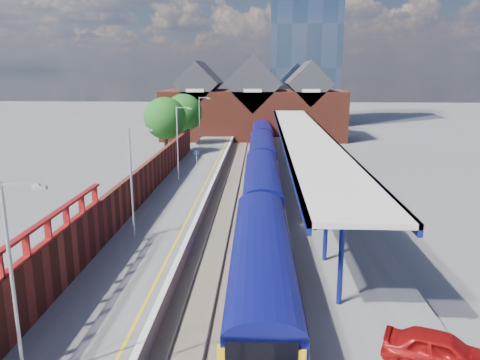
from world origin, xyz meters
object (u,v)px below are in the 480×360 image
(parked_car_red, at_px, (442,351))
(parked_car_blue, at_px, (318,172))
(lamp_post_a, at_px, (16,272))
(parked_car_silver, at_px, (346,213))
(lamp_post_b, at_px, (133,176))
(platform_sign, at_px, (197,159))
(lamp_post_d, at_px, (201,121))
(parked_car_dark, at_px, (319,181))
(train, at_px, (262,164))
(lamp_post_c, at_px, (179,139))

(parked_car_red, relative_size, parked_car_blue, 0.85)
(lamp_post_a, relative_size, parked_car_blue, 1.50)
(lamp_post_a, relative_size, parked_car_silver, 1.84)
(lamp_post_b, distance_m, parked_car_blue, 22.14)
(lamp_post_a, distance_m, parked_car_silver, 22.67)
(platform_sign, relative_size, parked_car_silver, 0.66)
(lamp_post_d, height_order, parked_car_dark, lamp_post_d)
(lamp_post_a, xyz_separation_m, parked_car_blue, (13.33, 31.36, -3.35))
(parked_car_blue, bearing_deg, train, 69.63)
(lamp_post_b, relative_size, lamp_post_d, 1.00)
(parked_car_silver, bearing_deg, platform_sign, 21.43)
(train, height_order, parked_car_red, train)
(parked_car_blue, bearing_deg, lamp_post_b, 132.80)
(train, distance_m, platform_sign, 6.53)
(lamp_post_a, height_order, platform_sign, lamp_post_a)
(lamp_post_b, xyz_separation_m, lamp_post_c, (0.00, 16.00, 0.00))
(lamp_post_b, distance_m, parked_car_red, 19.26)
(parked_car_dark, bearing_deg, platform_sign, 81.96)
(parked_car_red, relative_size, parked_car_silver, 1.04)
(lamp_post_d, bearing_deg, lamp_post_a, -90.00)
(parked_car_blue, bearing_deg, lamp_post_a, 147.28)
(parked_car_blue, bearing_deg, parked_car_silver, 171.97)
(lamp_post_c, height_order, parked_car_red, lamp_post_c)
(train, height_order, lamp_post_d, lamp_post_d)
(train, height_order, parked_car_blue, train)
(train, relative_size, parked_car_dark, 16.62)
(train, distance_m, parked_car_silver, 15.80)
(train, height_order, platform_sign, platform_sign)
(parked_car_red, height_order, parked_car_blue, parked_car_red)
(lamp_post_a, distance_m, parked_car_red, 14.63)
(lamp_post_c, distance_m, parked_car_silver, 18.71)
(train, relative_size, parked_car_blue, 14.17)
(lamp_post_b, height_order, parked_car_silver, lamp_post_b)
(train, distance_m, lamp_post_b, 20.21)
(lamp_post_a, relative_size, lamp_post_b, 1.00)
(lamp_post_a, xyz_separation_m, platform_sign, (1.36, 32.00, -2.30))
(platform_sign, bearing_deg, parked_car_silver, -49.10)
(platform_sign, bearing_deg, lamp_post_b, -94.33)
(parked_car_silver, xyz_separation_m, parked_car_dark, (-0.72, 9.94, -0.05))
(train, bearing_deg, parked_car_silver, -68.19)
(lamp_post_c, bearing_deg, platform_sign, 55.74)
(lamp_post_a, height_order, parked_car_blue, lamp_post_a)
(lamp_post_c, bearing_deg, parked_car_blue, 5.85)
(lamp_post_b, relative_size, parked_car_silver, 1.84)
(platform_sign, xyz_separation_m, parked_car_silver, (12.36, -14.27, -1.06))
(lamp_post_b, xyz_separation_m, parked_car_red, (14.18, -12.61, -3.32))
(train, distance_m, parked_car_dark, 7.01)
(train, height_order, lamp_post_c, lamp_post_c)
(platform_sign, bearing_deg, parked_car_dark, -20.37)
(parked_car_red, distance_m, parked_car_dark, 26.31)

